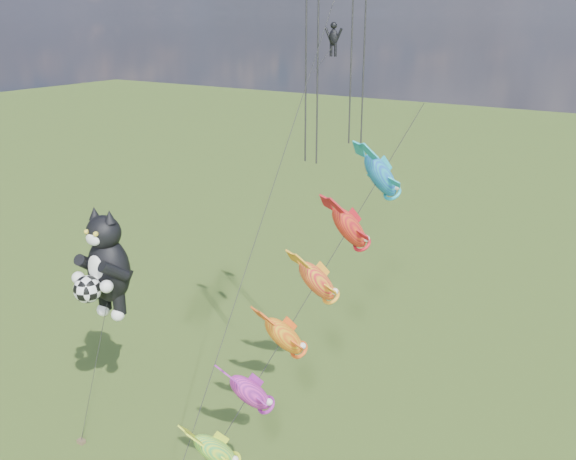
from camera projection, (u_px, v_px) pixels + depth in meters
The scene contains 3 objects.
cat_kite_rig at pixel (105, 264), 33.94m from camera, with size 2.83×4.19×12.60m.
fish_windsock_rig at pixel (300, 309), 27.04m from camera, with size 5.60×15.03×18.36m.
parafoil_rig at pixel (330, 45), 29.67m from camera, with size 1.96×17.53×26.81m.
Camera 1 is at (26.12, -13.05, 22.15)m, focal length 40.00 mm.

